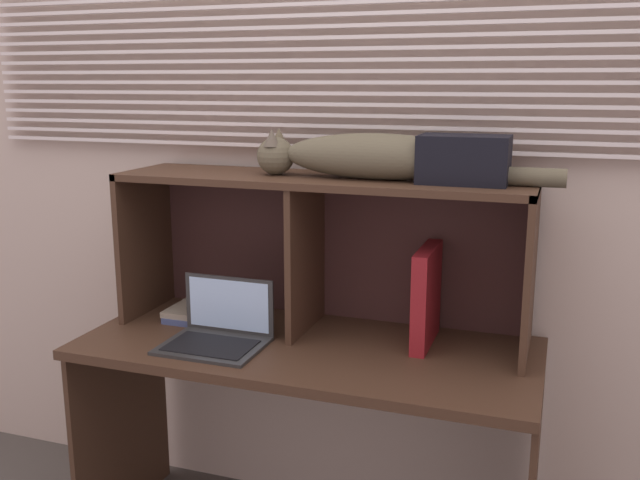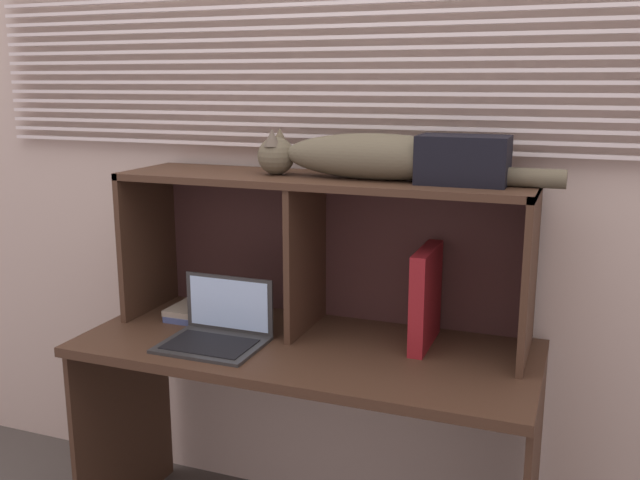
# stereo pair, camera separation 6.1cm
# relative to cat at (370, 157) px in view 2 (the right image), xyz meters

# --- Properties ---
(back_panel_with_blinds) EXTENTS (4.40, 0.08, 2.50)m
(back_panel_with_blinds) POSITION_rel_cat_xyz_m (-0.16, 0.21, -0.03)
(back_panel_with_blinds) COLOR beige
(back_panel_with_blinds) RESTS_ON ground
(desk) EXTENTS (1.39, 0.60, 0.73)m
(desk) POSITION_rel_cat_xyz_m (-0.16, -0.13, -0.71)
(desk) COLOR #412A1C
(desk) RESTS_ON ground
(hutch_shelf_unit) EXTENTS (1.29, 0.33, 0.50)m
(hutch_shelf_unit) POSITION_rel_cat_xyz_m (-0.16, 0.03, -0.22)
(hutch_shelf_unit) COLOR #412A1C
(hutch_shelf_unit) RESTS_ON desk
(cat) EXTENTS (0.92, 0.15, 0.14)m
(cat) POSITION_rel_cat_xyz_m (0.00, 0.00, 0.00)
(cat) COLOR brown
(cat) RESTS_ON hutch_shelf_unit
(laptop) EXTENTS (0.30, 0.24, 0.19)m
(laptop) POSITION_rel_cat_xyz_m (-0.41, -0.21, -0.53)
(laptop) COLOR #2D2D2D
(laptop) RESTS_ON desk
(binder_upright) EXTENTS (0.05, 0.25, 0.30)m
(binder_upright) POSITION_rel_cat_xyz_m (0.18, -0.00, -0.41)
(binder_upright) COLOR maroon
(binder_upright) RESTS_ON desk
(book_stack) EXTENTS (0.19, 0.24, 0.04)m
(book_stack) POSITION_rel_cat_xyz_m (-0.58, 0.00, -0.54)
(book_stack) COLOR #3E4B7A
(book_stack) RESTS_ON desk
(storage_box) EXTENTS (0.25, 0.15, 0.14)m
(storage_box) POSITION_rel_cat_xyz_m (0.28, -0.00, 0.00)
(storage_box) COLOR black
(storage_box) RESTS_ON hutch_shelf_unit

